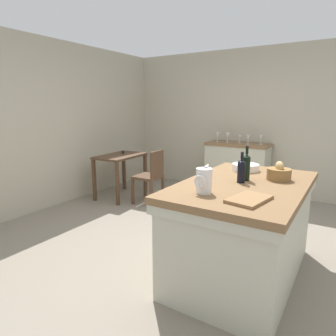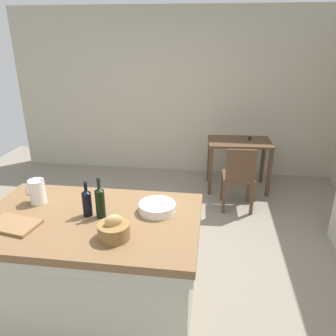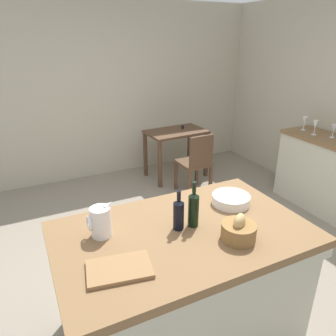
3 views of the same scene
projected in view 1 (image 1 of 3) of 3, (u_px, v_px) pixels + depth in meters
The scene contains 18 objects.
ground_plane at pixel (192, 244), 3.49m from camera, with size 6.76×6.76×0.00m, color gray.
wall_back at pixel (43, 125), 4.58m from camera, with size 5.32×0.12×2.60m, color #B2AA93.
wall_right at pixel (260, 122), 5.38m from camera, with size 0.12×5.20×2.60m, color #B2AA93.
island_table at pixel (243, 226), 2.79m from camera, with size 1.68×1.03×0.91m.
side_cabinet at pixel (237, 169), 5.40m from camera, with size 0.52×1.13×0.94m.
writing_desk at pixel (120, 162), 5.21m from camera, with size 0.93×0.61×0.80m.
wooden_chair at pixel (151, 175), 4.86m from camera, with size 0.42×0.42×0.89m.
pitcher at pixel (204, 180), 2.36m from camera, with size 0.17×0.13×0.24m.
wash_bowl at pixel (245, 167), 3.19m from camera, with size 0.29×0.29×0.07m, color white.
bread_basket at pixel (279, 173), 2.79m from camera, with size 0.22×0.22×0.18m.
cutting_board at pixel (249, 199), 2.19m from camera, with size 0.35×0.23×0.02m, color olive.
wine_bottle_dark at pixel (246, 167), 2.76m from camera, with size 0.07×0.07×0.32m.
wine_bottle_amber at pixel (241, 170), 2.68m from camera, with size 0.07×0.07×0.28m.
wine_glass_far_left at pixel (261, 138), 5.13m from camera, with size 0.07×0.07×0.16m.
wine_glass_left at pixel (248, 138), 5.14m from camera, with size 0.07×0.07×0.16m.
wine_glass_middle at pixel (240, 137), 5.32m from camera, with size 0.07×0.07×0.16m.
wine_glass_right at pixel (228, 136), 5.32m from camera, with size 0.07×0.07×0.18m.
wine_glass_far_right at pixel (218, 135), 5.49m from camera, with size 0.07×0.07×0.18m.
Camera 1 is at (-2.88, -1.48, 1.60)m, focal length 31.79 mm.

